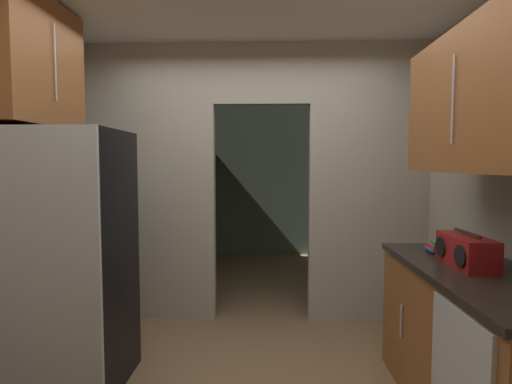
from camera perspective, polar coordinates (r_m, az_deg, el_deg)
name	(u,v)px	position (r m, az deg, el deg)	size (l,w,h in m)	color
kitchen_partition	(251,175)	(3.94, -0.64, 2.35)	(3.30, 0.12, 2.64)	#ADA899
adjoining_room_shell	(259,177)	(5.92, 0.43, 2.09)	(3.30, 2.95, 2.64)	slate
refrigerator	(60,260)	(3.07, -25.60, -8.49)	(0.84, 0.73, 1.73)	black
lower_cabinet_run	(478,350)	(2.77, 28.47, -18.80)	(0.64, 1.63, 0.91)	brown
upper_cabinet_counterside	(487,99)	(2.59, 29.48, 11.18)	(0.36, 1.46, 0.80)	brown
upper_cabinet_fridgeside	(29,62)	(3.28, -29.08, 15.49)	(0.36, 0.92, 0.86)	brown
boombox	(466,251)	(2.69, 27.22, -7.35)	(0.19, 0.43, 0.21)	maroon
book_stack	(438,248)	(3.02, 24.06, -7.12)	(0.14, 0.17, 0.08)	black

